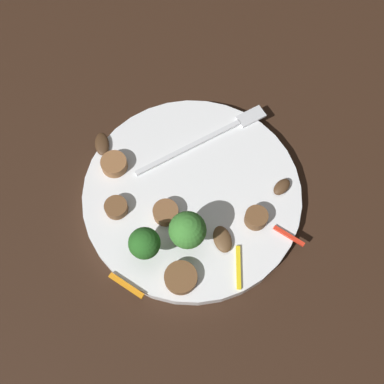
{
  "coord_description": "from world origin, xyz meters",
  "views": [
    {
      "loc": [
        -0.06,
        -0.22,
        0.52
      ],
      "look_at": [
        0.0,
        0.0,
        0.02
      ],
      "focal_mm": 44.29,
      "sensor_mm": 36.0,
      "label": 1
    }
  ],
  "objects": [
    {
      "name": "mushroom_1",
      "position": [
        0.02,
        -0.07,
        0.02
      ],
      "size": [
        0.02,
        0.03,
        0.01
      ],
      "primitive_type": "ellipsoid",
      "rotation": [
        0.0,
        0.0,
        4.73
      ],
      "color": "brown",
      "rests_on": "plate"
    },
    {
      "name": "sausage_slice_0",
      "position": [
        0.06,
        -0.05,
        0.02
      ],
      "size": [
        0.04,
        0.04,
        0.02
      ],
      "primitive_type": "cylinder",
      "rotation": [
        0.0,
        0.0,
        1.03
      ],
      "color": "brown",
      "rests_on": "plate"
    },
    {
      "name": "pepper_strip_0",
      "position": [
        0.09,
        -0.08,
        0.02
      ],
      "size": [
        0.03,
        0.03,
        0.0
      ],
      "primitive_type": "cube",
      "rotation": [
        0.0,
        0.0,
        2.31
      ],
      "color": "red",
      "rests_on": "plate"
    },
    {
      "name": "sausage_slice_2",
      "position": [
        -0.08,
        0.06,
        0.02
      ],
      "size": [
        0.04,
        0.04,
        0.01
      ],
      "primitive_type": "cylinder",
      "rotation": [
        0.0,
        0.0,
        2.83
      ],
      "color": "brown",
      "rests_on": "plate"
    },
    {
      "name": "sausage_slice_3",
      "position": [
        -0.09,
        0.0,
        0.02
      ],
      "size": [
        0.03,
        0.03,
        0.01
      ],
      "primitive_type": "cylinder",
      "rotation": [
        0.0,
        0.0,
        2.93
      ],
      "color": "brown",
      "rests_on": "plate"
    },
    {
      "name": "mushroom_0",
      "position": [
        -0.09,
        0.09,
        0.02
      ],
      "size": [
        0.02,
        0.03,
        0.01
      ],
      "primitive_type": "ellipsoid",
      "rotation": [
        0.0,
        0.0,
        4.63
      ],
      "color": "#422B19",
      "rests_on": "plate"
    },
    {
      "name": "sausage_slice_1",
      "position": [
        -0.04,
        -0.1,
        0.02
      ],
      "size": [
        0.05,
        0.05,
        0.01
      ],
      "primitive_type": "cylinder",
      "rotation": [
        0.0,
        0.0,
        0.66
      ],
      "color": "brown",
      "rests_on": "plate"
    },
    {
      "name": "plate",
      "position": [
        0.0,
        0.0,
        0.01
      ],
      "size": [
        0.26,
        0.26,
        0.02
      ],
      "primitive_type": "cylinder",
      "color": "white",
      "rests_on": "ground_plane"
    },
    {
      "name": "broccoli_floret_1",
      "position": [
        -0.02,
        -0.06,
        0.06
      ],
      "size": [
        0.04,
        0.04,
        0.06
      ],
      "color": "#408630",
      "rests_on": "plate"
    },
    {
      "name": "mushroom_2",
      "position": [
        0.1,
        -0.02,
        0.02
      ],
      "size": [
        0.03,
        0.03,
        0.01
      ],
      "primitive_type": "ellipsoid",
      "rotation": [
        0.0,
        0.0,
        0.57
      ],
      "color": "#4C331E",
      "rests_on": "plate"
    },
    {
      "name": "pepper_strip_1",
      "position": [
        0.03,
        -0.1,
        0.02
      ],
      "size": [
        0.02,
        0.05,
        0.0
      ],
      "primitive_type": "cube",
      "rotation": [
        0.0,
        0.0,
        4.45
      ],
      "color": "yellow",
      "rests_on": "plate"
    },
    {
      "name": "ground_plane",
      "position": [
        0.0,
        0.0,
        0.0
      ],
      "size": [
        1.4,
        1.4,
        0.0
      ],
      "primitive_type": "plane",
      "color": "black"
    },
    {
      "name": "sausage_slice_4",
      "position": [
        -0.04,
        -0.02,
        0.02
      ],
      "size": [
        0.04,
        0.04,
        0.01
      ],
      "primitive_type": "cylinder",
      "rotation": [
        0.0,
        0.0,
        1.19
      ],
      "color": "brown",
      "rests_on": "plate"
    },
    {
      "name": "fork",
      "position": [
        0.04,
        0.07,
        0.02
      ],
      "size": [
        0.18,
        0.06,
        0.0
      ],
      "rotation": [
        0.0,
        0.0,
        0.27
      ],
      "color": "silver",
      "rests_on": "plate"
    },
    {
      "name": "broccoli_floret_0",
      "position": [
        -0.07,
        -0.06,
        0.05
      ],
      "size": [
        0.03,
        0.03,
        0.05
      ],
      "color": "#296420",
      "rests_on": "plate"
    },
    {
      "name": "pepper_strip_2",
      "position": [
        -0.1,
        -0.09,
        0.02
      ],
      "size": [
        0.03,
        0.04,
        0.0
      ],
      "primitive_type": "cube",
      "rotation": [
        0.0,
        0.0,
        5.46
      ],
      "color": "orange",
      "rests_on": "plate"
    }
  ]
}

